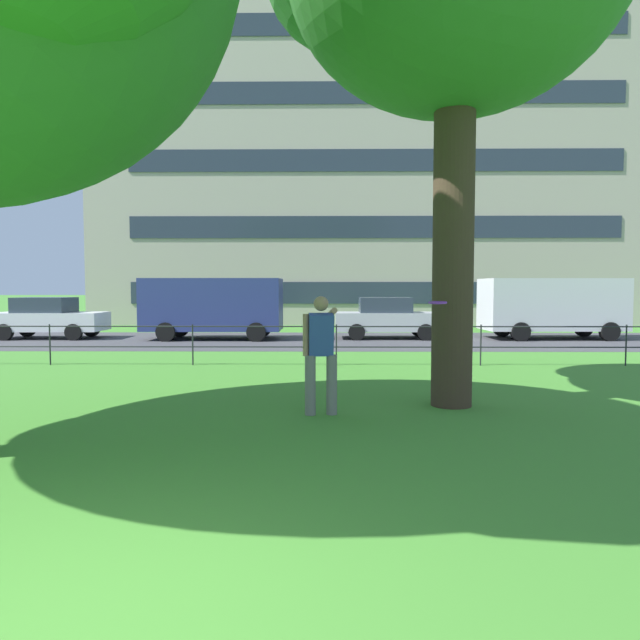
{
  "coord_description": "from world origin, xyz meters",
  "views": [
    {
      "loc": [
        1.51,
        -2.61,
        1.88
      ],
      "look_at": [
        1.39,
        8.15,
        1.26
      ],
      "focal_mm": 31.02,
      "sensor_mm": 36.0,
      "label": 1
    }
  ],
  "objects_px": {
    "apartment_building_background": "(365,155)",
    "car_silver_left": "(388,318)",
    "panel_van_far_right": "(214,305)",
    "frisbee": "(438,303)",
    "panel_van_center": "(552,305)",
    "car_white_far_left": "(48,318)",
    "person_thrower": "(321,351)"
  },
  "relations": [
    {
      "from": "frisbee",
      "to": "panel_van_center",
      "type": "distance_m",
      "value": 14.19
    },
    {
      "from": "car_white_far_left",
      "to": "car_silver_left",
      "type": "relative_size",
      "value": 1.01
    },
    {
      "from": "car_silver_left",
      "to": "frisbee",
      "type": "bearing_deg",
      "value": -93.08
    },
    {
      "from": "panel_van_far_right",
      "to": "car_silver_left",
      "type": "distance_m",
      "value": 6.49
    },
    {
      "from": "frisbee",
      "to": "car_white_far_left",
      "type": "relative_size",
      "value": 0.09
    },
    {
      "from": "frisbee",
      "to": "car_silver_left",
      "type": "bearing_deg",
      "value": 86.92
    },
    {
      "from": "panel_van_center",
      "to": "apartment_building_background",
      "type": "xyz_separation_m",
      "value": [
        -5.98,
        14.0,
        8.83
      ]
    },
    {
      "from": "frisbee",
      "to": "panel_van_far_right",
      "type": "bearing_deg",
      "value": 115.42
    },
    {
      "from": "apartment_building_background",
      "to": "car_silver_left",
      "type": "bearing_deg",
      "value": -90.4
    },
    {
      "from": "panel_van_far_right",
      "to": "car_silver_left",
      "type": "relative_size",
      "value": 1.24
    },
    {
      "from": "person_thrower",
      "to": "frisbee",
      "type": "relative_size",
      "value": 4.91
    },
    {
      "from": "car_white_far_left",
      "to": "panel_van_far_right",
      "type": "bearing_deg",
      "value": -1.81
    },
    {
      "from": "panel_van_center",
      "to": "panel_van_far_right",
      "type": "bearing_deg",
      "value": -178.64
    },
    {
      "from": "person_thrower",
      "to": "panel_van_far_right",
      "type": "bearing_deg",
      "value": 108.52
    },
    {
      "from": "panel_van_far_right",
      "to": "apartment_building_background",
      "type": "bearing_deg",
      "value": 65.35
    },
    {
      "from": "car_white_far_left",
      "to": "panel_van_center",
      "type": "xyz_separation_m",
      "value": [
        18.79,
        0.1,
        0.49
      ]
    },
    {
      "from": "panel_van_far_right",
      "to": "panel_van_center",
      "type": "distance_m",
      "value": 12.54
    },
    {
      "from": "frisbee",
      "to": "apartment_building_background",
      "type": "xyz_separation_m",
      "value": [
        0.77,
        26.47,
        8.43
      ]
    },
    {
      "from": "panel_van_far_right",
      "to": "car_silver_left",
      "type": "height_order",
      "value": "panel_van_far_right"
    },
    {
      "from": "panel_van_center",
      "to": "apartment_building_background",
      "type": "bearing_deg",
      "value": 113.13
    },
    {
      "from": "person_thrower",
      "to": "car_white_far_left",
      "type": "xyz_separation_m",
      "value": [
        -10.33,
        12.35,
        -0.18
      ]
    },
    {
      "from": "person_thrower",
      "to": "car_white_far_left",
      "type": "relative_size",
      "value": 0.44
    },
    {
      "from": "frisbee",
      "to": "car_white_far_left",
      "type": "bearing_deg",
      "value": 134.22
    },
    {
      "from": "car_silver_left",
      "to": "person_thrower",
      "type": "bearing_deg",
      "value": -100.81
    },
    {
      "from": "car_silver_left",
      "to": "panel_van_far_right",
      "type": "bearing_deg",
      "value": -176.73
    },
    {
      "from": "panel_van_center",
      "to": "person_thrower",
      "type": "bearing_deg",
      "value": -124.21
    },
    {
      "from": "person_thrower",
      "to": "panel_van_far_right",
      "type": "distance_m",
      "value": 12.82
    },
    {
      "from": "frisbee",
      "to": "panel_van_center",
      "type": "xyz_separation_m",
      "value": [
        6.75,
        12.47,
        -0.4
      ]
    },
    {
      "from": "frisbee",
      "to": "apartment_building_background",
      "type": "relative_size",
      "value": 0.01
    },
    {
      "from": "frisbee",
      "to": "panel_van_center",
      "type": "height_order",
      "value": "panel_van_center"
    },
    {
      "from": "panel_van_center",
      "to": "frisbee",
      "type": "bearing_deg",
      "value": -118.43
    },
    {
      "from": "person_thrower",
      "to": "apartment_building_background",
      "type": "height_order",
      "value": "apartment_building_background"
    }
  ]
}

